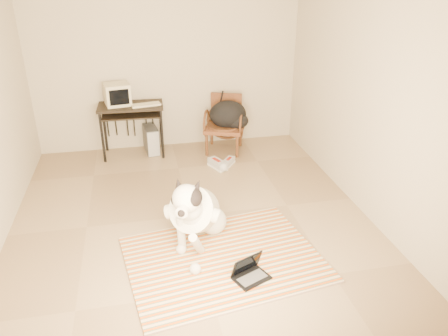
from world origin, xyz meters
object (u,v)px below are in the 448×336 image
object	(u,v)px
laptop	(250,272)
backpack	(229,115)
computer_desk	(131,112)
pc_tower	(151,140)
crt_monitor	(117,94)
rattan_chair	(224,124)
dog	(195,212)

from	to	relation	value
laptop	backpack	distance (m)	3.08
computer_desk	pc_tower	xyz separation A→B (m)	(0.26, 0.05, -0.47)
laptop	crt_monitor	xyz separation A→B (m)	(-1.15, 3.23, 0.86)
pc_tower	crt_monitor	bearing A→B (deg)	178.26
pc_tower	rattan_chair	size ratio (longest dim) A/B	0.53
dog	laptop	world-z (taller)	dog
pc_tower	backpack	world-z (taller)	backpack
computer_desk	pc_tower	bearing A→B (deg)	11.19
computer_desk	crt_monitor	bearing A→B (deg)	159.16
laptop	backpack	size ratio (longest dim) A/B	0.67
crt_monitor	backpack	size ratio (longest dim) A/B	0.70
laptop	backpack	xyz separation A→B (m)	(0.47, 3.00, 0.50)
crt_monitor	rattan_chair	world-z (taller)	crt_monitor
dog	computer_desk	distance (m)	2.55
dog	rattan_chair	bearing A→B (deg)	71.32
crt_monitor	backpack	world-z (taller)	crt_monitor
dog	rattan_chair	distance (m)	2.51
dog	backpack	xyz separation A→B (m)	(0.87, 2.30, 0.23)
crt_monitor	pc_tower	world-z (taller)	crt_monitor
computer_desk	backpack	bearing A→B (deg)	-6.37
laptop	computer_desk	size ratio (longest dim) A/B	0.40
dog	laptop	distance (m)	0.85
dog	rattan_chair	size ratio (longest dim) A/B	1.42
crt_monitor	rattan_chair	distance (m)	1.65
computer_desk	pc_tower	size ratio (longest dim) A/B	2.12
dog	laptop	size ratio (longest dim) A/B	3.13
computer_desk	backpack	xyz separation A→B (m)	(1.45, -0.16, -0.09)
rattan_chair	backpack	world-z (taller)	rattan_chair
pc_tower	laptop	bearing A→B (deg)	-77.46
crt_monitor	rattan_chair	size ratio (longest dim) A/B	0.47
dog	backpack	size ratio (longest dim) A/B	2.09
computer_desk	laptop	bearing A→B (deg)	-72.82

